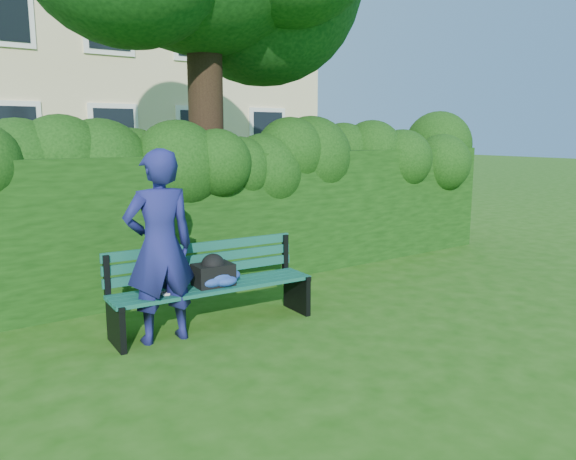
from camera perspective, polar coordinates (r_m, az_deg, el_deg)
ground at (r=6.37m, az=3.21°, el=-9.22°), size 80.00×80.00×0.00m
hedge at (r=7.93m, az=-6.79°, el=1.27°), size 10.00×1.00×1.80m
park_bench at (r=6.12m, az=-7.66°, el=-5.15°), size 2.24×0.71×0.89m
man_reading at (r=5.69m, az=-12.89°, el=-1.69°), size 0.74×0.52×1.93m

